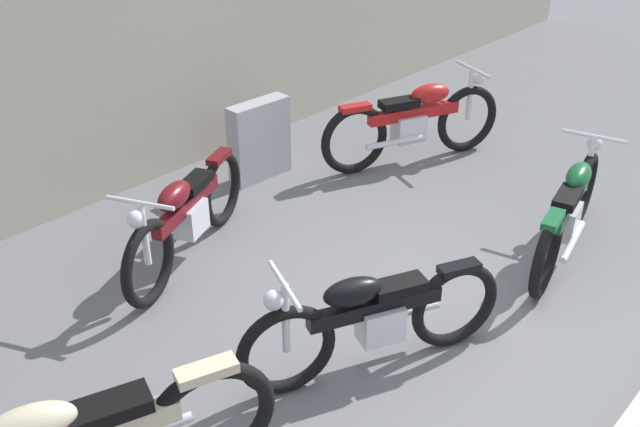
{
  "coord_description": "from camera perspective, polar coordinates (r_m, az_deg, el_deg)",
  "views": [
    {
      "loc": [
        -3.71,
        -2.11,
        3.37
      ],
      "look_at": [
        -0.03,
        1.23,
        0.55
      ],
      "focal_mm": 39.79,
      "sensor_mm": 36.0,
      "label": 1
    }
  ],
  "objects": [
    {
      "name": "ground_plane",
      "position": [
        5.43,
        10.0,
        -9.29
      ],
      "size": [
        40.0,
        40.0,
        0.0
      ],
      "primitive_type": "plane",
      "color": "slate"
    },
    {
      "name": "building_wall",
      "position": [
        7.21,
        -15.82,
        14.58
      ],
      "size": [
        18.0,
        0.3,
        3.27
      ],
      "primitive_type": "cube",
      "color": "#B2A893",
      "rests_on": "ground_plane"
    },
    {
      "name": "stone_marker",
      "position": [
        7.38,
        -4.89,
        5.89
      ],
      "size": [
        0.7,
        0.24,
        0.83
      ],
      "primitive_type": "cube",
      "rotation": [
        0.0,
        0.0,
        -0.06
      ],
      "color": "#9E9EA3",
      "rests_on": "ground_plane"
    },
    {
      "name": "motorcycle_green",
      "position": [
        6.35,
        19.39,
        0.2
      ],
      "size": [
        1.97,
        0.67,
        0.9
      ],
      "rotation": [
        0.0,
        0.0,
        0.21
      ],
      "color": "black",
      "rests_on": "ground_plane"
    },
    {
      "name": "motorcycle_maroon",
      "position": [
        6.02,
        -10.7,
        -0.15
      ],
      "size": [
        1.87,
        0.97,
        0.9
      ],
      "rotation": [
        0.0,
        0.0,
        3.56
      ],
      "color": "black",
      "rests_on": "ground_plane"
    },
    {
      "name": "motorcycle_black",
      "position": [
        4.8,
        4.24,
        -8.38
      ],
      "size": [
        1.79,
        0.98,
        0.87
      ],
      "rotation": [
        0.0,
        0.0,
        2.7
      ],
      "color": "black",
      "rests_on": "ground_plane"
    },
    {
      "name": "motorcycle_red",
      "position": [
        7.76,
        7.63,
        7.36
      ],
      "size": [
        2.03,
        1.05,
        0.97
      ],
      "rotation": [
        0.0,
        0.0,
        -0.41
      ],
      "color": "black",
      "rests_on": "ground_plane"
    }
  ]
}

